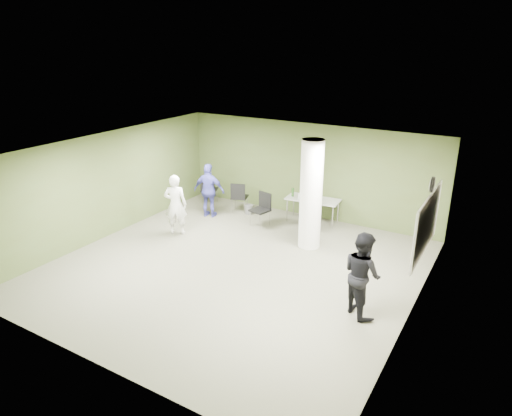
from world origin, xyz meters
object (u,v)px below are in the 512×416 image
Objects in this scene: folding_table at (312,200)px; man_blue at (209,191)px; chair_back_left at (209,188)px; man_black at (362,274)px; woman_white at (176,205)px.

folding_table is 0.97× the size of man_blue.
chair_back_left is 7.21m from man_black.
woman_white is at bearing -141.97° from folding_table.
chair_back_left is at bearing 179.99° from folding_table.
man_blue is at bearing -162.81° from folding_table.
folding_table reaches higher than chair_back_left.
woman_white is at bearing 83.31° from chair_back_left.
woman_white is at bearing 76.28° from man_blue.
folding_table is at bearing -170.91° from man_blue.
woman_white is at bearing 25.90° from man_black.
man_black is (6.24, -3.59, 0.29)m from chair_back_left.
man_black reaches higher than chair_back_left.
man_black is 6.22m from man_blue.
chair_back_left is 0.58× the size of woman_white.
woman_white reaches higher than man_blue.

